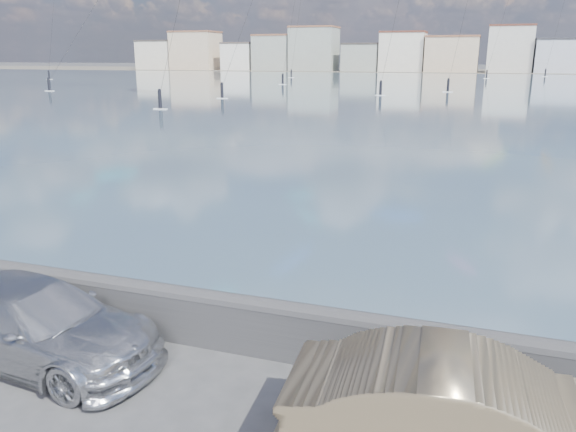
% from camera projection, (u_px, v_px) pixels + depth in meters
% --- Properties ---
extents(bay_water, '(500.00, 177.00, 0.00)m').
position_uv_depth(bay_water, '(455.00, 88.00, 91.08)').
color(bay_water, '#394D69').
rests_on(bay_water, ground).
extents(far_shore_strip, '(500.00, 60.00, 0.00)m').
position_uv_depth(far_shore_strip, '(471.00, 71.00, 189.82)').
color(far_shore_strip, '#4C473D').
rests_on(far_shore_strip, ground).
extents(seawall, '(400.00, 0.36, 1.08)m').
position_uv_depth(seawall, '(212.00, 316.00, 10.10)').
color(seawall, '#28282B').
rests_on(seawall, ground).
extents(far_buildings, '(240.79, 13.26, 14.60)m').
position_uv_depth(far_buildings, '(476.00, 52.00, 175.02)').
color(far_buildings, beige).
rests_on(far_buildings, ground).
extents(car_silver, '(4.91, 2.35, 1.38)m').
position_uv_depth(car_silver, '(34.00, 323.00, 9.62)').
color(car_silver, '#BBBCC2').
rests_on(car_silver, ground).
extents(car_champagne, '(4.86, 2.00, 1.57)m').
position_uv_depth(car_champagne, '(474.00, 419.00, 6.91)').
color(car_champagne, tan).
rests_on(car_champagne, ground).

